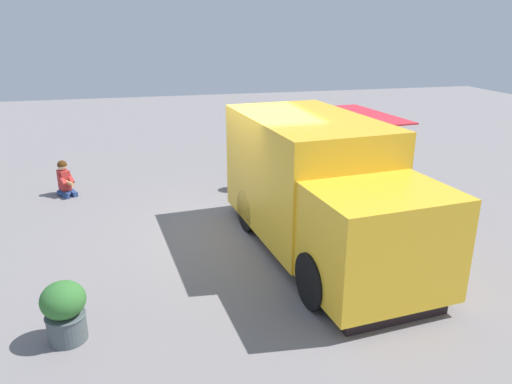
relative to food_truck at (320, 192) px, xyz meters
name	(u,v)px	position (x,y,z in m)	size (l,w,h in m)	color
ground_plane	(246,228)	(-1.28, -1.13, -1.16)	(40.00, 40.00, 0.00)	gray
food_truck	(320,192)	(0.00, 0.00, 0.00)	(5.41, 3.01, 2.44)	yellow
person_customer	(65,181)	(-4.41, -5.06, -0.80)	(0.80, 0.64, 0.89)	navy
planter_flowering_near	(64,310)	(1.86, -4.31, -0.70)	(0.59, 0.59, 0.87)	#4C5659
planter_flowering_far	(241,176)	(-3.76, -0.70, -0.80)	(0.48, 0.48, 0.68)	#49574E
plaza_bench	(335,163)	(-4.32, 2.14, -0.79)	(1.35, 1.20, 0.50)	#422C18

